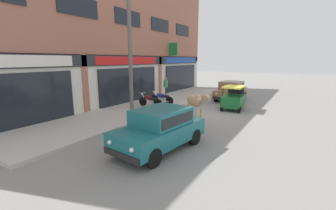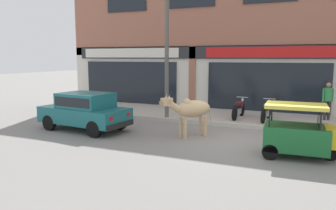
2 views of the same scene
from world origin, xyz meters
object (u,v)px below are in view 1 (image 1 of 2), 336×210
at_px(auto_rickshaw, 234,99).
at_px(pedestrian, 166,85).
at_px(cow, 196,101).
at_px(car_0, 160,127).
at_px(car_1, 231,90).
at_px(motorcycle_1, 162,98).
at_px(utility_pole, 130,63).
at_px(motorcycle_0, 150,101).

xyz_separation_m(auto_rickshaw, pedestrian, (0.91, 5.60, 0.48)).
xyz_separation_m(cow, car_0, (-4.14, -0.56, -0.19)).
xyz_separation_m(car_1, motorcycle_1, (-4.75, 3.32, -0.27)).
distance_m(car_0, car_1, 11.05).
bearing_deg(motorcycle_1, auto_rickshaw, -72.06).
distance_m(car_1, pedestrian, 5.08).
relative_size(car_0, car_1, 1.02).
xyz_separation_m(car_0, utility_pole, (2.10, 3.08, 2.14)).
distance_m(motorcycle_0, pedestrian, 3.75).
bearing_deg(auto_rickshaw, motorcycle_0, 120.04).
xyz_separation_m(car_0, auto_rickshaw, (7.72, -0.42, -0.15)).
bearing_deg(motorcycle_0, utility_pole, -160.59).
relative_size(cow, utility_pole, 0.33).
distance_m(pedestrian, utility_pole, 7.10).
bearing_deg(car_0, motorcycle_0, 39.08).
height_order(auto_rickshaw, pedestrian, pedestrian).
height_order(motorcycle_0, pedestrian, pedestrian).
xyz_separation_m(car_1, utility_pole, (-8.93, 2.37, 2.14)).
xyz_separation_m(motorcycle_0, motorcycle_1, (1.19, -0.10, 0.00)).
distance_m(cow, motorcycle_1, 4.11).
distance_m(auto_rickshaw, utility_pole, 7.01).
bearing_deg(cow, utility_pole, 129.03).
bearing_deg(utility_pole, motorcycle_1, 12.85).
bearing_deg(motorcycle_1, pedestrian, 26.08).
bearing_deg(pedestrian, cow, -134.16).
xyz_separation_m(auto_rickshaw, utility_pole, (-5.62, 3.50, 2.29)).
bearing_deg(motorcycle_0, car_0, -140.92).
height_order(car_0, utility_pole, utility_pole).
distance_m(car_0, auto_rickshaw, 7.73).
distance_m(car_0, motorcycle_0, 6.56).
distance_m(car_1, motorcycle_1, 5.80).
height_order(car_1, motorcycle_0, car_1).
relative_size(auto_rickshaw, motorcycle_0, 1.11).
distance_m(cow, pedestrian, 6.45).
relative_size(car_0, pedestrian, 2.34).
height_order(motorcycle_1, pedestrian, pedestrian).
height_order(cow, auto_rickshaw, cow).
bearing_deg(car_0, cow, 7.69).
bearing_deg(car_1, utility_pole, 165.16).
bearing_deg(motorcycle_1, utility_pole, -167.15).
xyz_separation_m(cow, utility_pole, (-2.04, 2.52, 1.95)).
bearing_deg(motorcycle_1, cow, -121.62).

